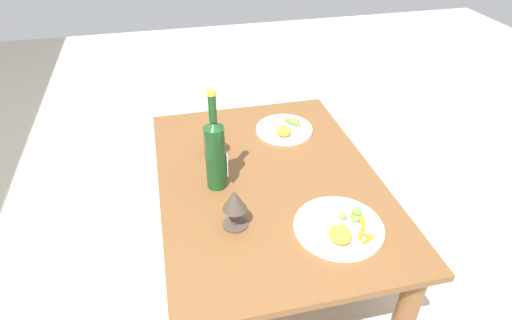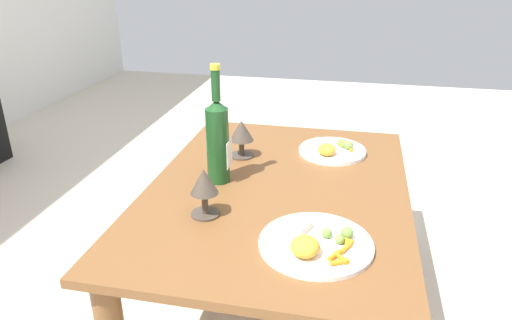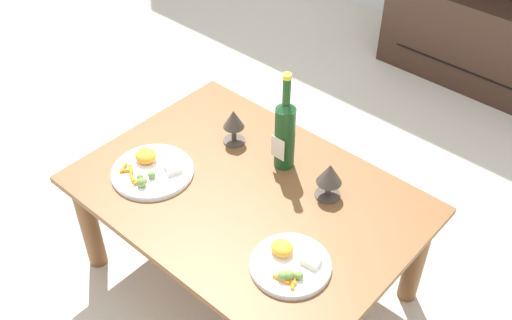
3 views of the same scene
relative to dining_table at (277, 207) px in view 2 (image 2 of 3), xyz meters
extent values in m
plane|color=beige|center=(0.00, 0.00, -0.38)|extent=(6.40, 6.40, 0.00)
cube|color=brown|center=(0.00, 0.00, 0.06)|extent=(1.12, 0.80, 0.03)
cylinder|color=brown|center=(0.49, -0.33, -0.17)|extent=(0.07, 0.07, 0.43)
cylinder|color=brown|center=(0.49, 0.33, -0.17)|extent=(0.07, 0.07, 0.43)
cylinder|color=#19471E|center=(0.00, 0.19, 0.19)|extent=(0.07, 0.07, 0.24)
cone|color=#19471E|center=(0.00, 0.19, 0.33)|extent=(0.07, 0.07, 0.03)
cylinder|color=#19471E|center=(0.00, 0.19, 0.39)|extent=(0.03, 0.03, 0.09)
cylinder|color=yellow|center=(0.00, 0.19, 0.44)|extent=(0.03, 0.03, 0.02)
cube|color=silver|center=(0.00, 0.15, 0.17)|extent=(0.06, 0.00, 0.09)
cylinder|color=#473D33|center=(-0.22, 0.17, 0.08)|extent=(0.08, 0.08, 0.01)
cylinder|color=#473D33|center=(-0.22, 0.17, 0.11)|extent=(0.02, 0.02, 0.06)
cone|color=#473D33|center=(-0.22, 0.17, 0.18)|extent=(0.08, 0.08, 0.07)
cylinder|color=#473D33|center=(0.21, 0.17, 0.08)|extent=(0.09, 0.09, 0.01)
cylinder|color=#473D33|center=(0.21, 0.17, 0.11)|extent=(0.02, 0.02, 0.06)
cone|color=#473D33|center=(0.21, 0.17, 0.17)|extent=(0.09, 0.09, 0.07)
cylinder|color=white|center=(-0.31, -0.15, 0.08)|extent=(0.28, 0.28, 0.01)
torus|color=white|center=(-0.31, -0.15, 0.09)|extent=(0.28, 0.28, 0.01)
ellipsoid|color=orange|center=(-0.36, -0.13, 0.11)|extent=(0.08, 0.07, 0.04)
cube|color=beige|center=(-0.26, -0.10, 0.10)|extent=(0.08, 0.07, 0.02)
cylinder|color=orange|center=(-0.36, -0.20, 0.09)|extent=(0.05, 0.03, 0.01)
cylinder|color=orange|center=(-0.39, -0.21, 0.09)|extent=(0.03, 0.05, 0.01)
cylinder|color=orange|center=(-0.37, -0.21, 0.09)|extent=(0.04, 0.04, 0.01)
cylinder|color=orange|center=(-0.33, -0.22, 0.09)|extent=(0.05, 0.03, 0.01)
cylinder|color=orange|center=(-0.30, -0.22, 0.09)|extent=(0.05, 0.02, 0.01)
cylinder|color=orange|center=(-0.29, -0.22, 0.09)|extent=(0.03, 0.05, 0.01)
sphere|color=olive|center=(-0.28, -0.17, 0.10)|extent=(0.03, 0.03, 0.03)
sphere|color=olive|center=(-0.30, -0.21, 0.10)|extent=(0.02, 0.02, 0.02)
sphere|color=olive|center=(-0.28, -0.22, 0.10)|extent=(0.03, 0.03, 0.03)
cylinder|color=white|center=(0.31, -0.15, 0.08)|extent=(0.24, 0.24, 0.01)
torus|color=white|center=(0.31, -0.15, 0.09)|extent=(0.24, 0.24, 0.01)
ellipsoid|color=orange|center=(0.26, -0.13, 0.11)|extent=(0.07, 0.06, 0.04)
cube|color=beige|center=(0.35, -0.11, 0.10)|extent=(0.06, 0.05, 0.02)
cylinder|color=orange|center=(0.32, -0.21, 0.09)|extent=(0.05, 0.02, 0.01)
cylinder|color=orange|center=(0.34, -0.20, 0.09)|extent=(0.05, 0.03, 0.01)
cylinder|color=orange|center=(0.36, -0.20, 0.09)|extent=(0.04, 0.05, 0.01)
sphere|color=olive|center=(0.32, -0.21, 0.10)|extent=(0.03, 0.03, 0.03)
sphere|color=olive|center=(0.33, -0.20, 0.10)|extent=(0.03, 0.03, 0.03)
sphere|color=olive|center=(0.36, -0.17, 0.10)|extent=(0.03, 0.03, 0.03)
sphere|color=olive|center=(0.34, -0.19, 0.10)|extent=(0.03, 0.03, 0.03)
camera|label=1|loc=(-1.22, 0.33, 1.04)|focal=30.41mm
camera|label=2|loc=(-1.31, -0.21, 0.74)|focal=33.43mm
camera|label=3|loc=(0.98, -1.06, 1.48)|focal=42.27mm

